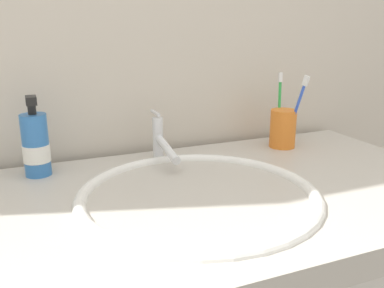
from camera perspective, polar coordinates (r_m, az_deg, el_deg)
name	(u,v)px	position (r m, az deg, el deg)	size (l,w,h in m)	color
tiled_wall_back	(133,26)	(1.01, -8.11, 15.72)	(2.34, 0.04, 2.40)	beige
sink_basin	(198,219)	(0.78, 0.86, -10.20)	(0.45, 0.45, 0.13)	white
faucet	(161,141)	(0.93, -4.23, 0.35)	(0.02, 0.16, 0.11)	silver
toothbrush_cup	(283,129)	(1.06, 12.36, 2.09)	(0.06, 0.06, 0.10)	orange
toothbrush_blue	(297,107)	(1.04, 14.22, 4.94)	(0.03, 0.05, 0.18)	blue
toothbrush_green	(279,103)	(1.08, 11.92, 5.54)	(0.02, 0.03, 0.18)	green
soap_dispenser	(36,145)	(0.90, -20.64, -0.19)	(0.05, 0.06, 0.17)	#3372BF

